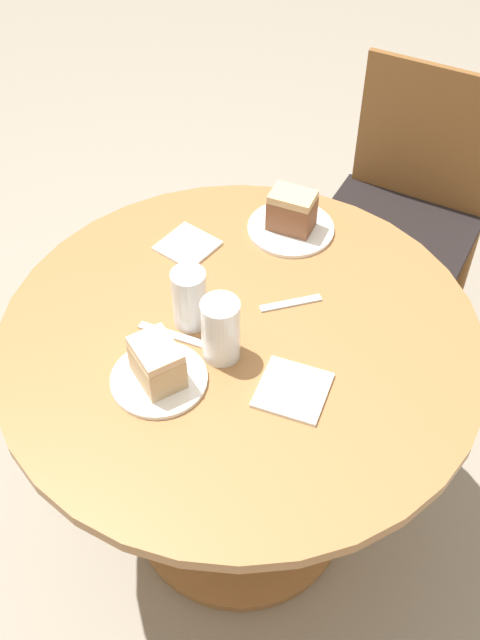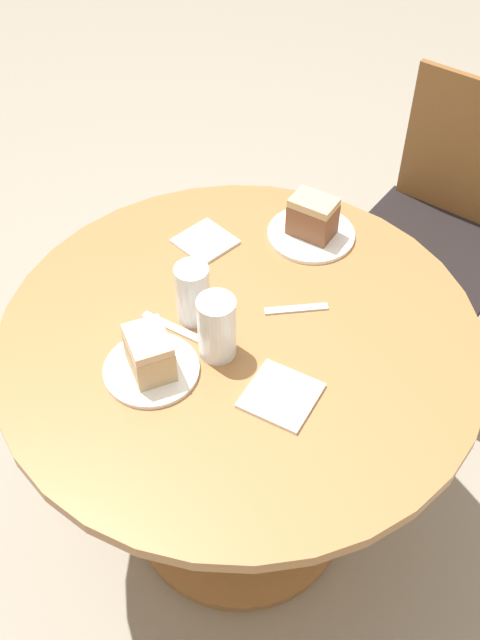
{
  "view_description": "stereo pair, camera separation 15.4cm",
  "coord_description": "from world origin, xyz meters",
  "px_view_note": "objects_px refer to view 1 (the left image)",
  "views": [
    {
      "loc": [
        0.59,
        -0.87,
        1.91
      ],
      "look_at": [
        0.0,
        0.0,
        0.79
      ],
      "focal_mm": 42.0,
      "sensor_mm": 36.0,
      "label": 1
    },
    {
      "loc": [
        0.71,
        -0.78,
        1.91
      ],
      "look_at": [
        0.0,
        0.0,
        0.79
      ],
      "focal_mm": 42.0,
      "sensor_mm": 36.0,
      "label": 2
    }
  ],
  "objects_px": {
    "chair": "(405,211)",
    "cake_slice_near": "(157,363)",
    "plate_near": "(159,379)",
    "cake_slice_far": "(292,211)",
    "glass_water": "(190,301)",
    "glass_lemonade": "(222,333)",
    "plate_far": "(291,228)"
  },
  "relations": [
    {
      "from": "chair",
      "to": "cake_slice_near",
      "type": "relative_size",
      "value": 7.0
    },
    {
      "from": "plate_near",
      "to": "cake_slice_far",
      "type": "height_order",
      "value": "cake_slice_far"
    },
    {
      "from": "cake_slice_far",
      "to": "glass_water",
      "type": "height_order",
      "value": "glass_water"
    },
    {
      "from": "glass_lemonade",
      "to": "plate_far",
      "type": "bearing_deg",
      "value": 102.09
    },
    {
      "from": "plate_near",
      "to": "cake_slice_far",
      "type": "relative_size",
      "value": 1.66
    },
    {
      "from": "cake_slice_near",
      "to": "glass_water",
      "type": "xyz_separation_m",
      "value": [
        -0.04,
        0.16,
        0.01
      ]
    },
    {
      "from": "plate_near",
      "to": "glass_lemonade",
      "type": "xyz_separation_m",
      "value": [
        0.06,
        0.13,
        0.06
      ]
    },
    {
      "from": "cake_slice_near",
      "to": "glass_lemonade",
      "type": "relative_size",
      "value": 0.88
    },
    {
      "from": "cake_slice_near",
      "to": "cake_slice_far",
      "type": "xyz_separation_m",
      "value": [
        -0.02,
        0.54,
        0.0
      ]
    },
    {
      "from": "cake_slice_near",
      "to": "glass_water",
      "type": "height_order",
      "value": "glass_water"
    },
    {
      "from": "plate_far",
      "to": "cake_slice_far",
      "type": "bearing_deg",
      "value": 0.0
    },
    {
      "from": "glass_water",
      "to": "chair",
      "type": "bearing_deg",
      "value": 83.81
    },
    {
      "from": "glass_water",
      "to": "cake_slice_near",
      "type": "bearing_deg",
      "value": -75.13
    },
    {
      "from": "cake_slice_far",
      "to": "glass_lemonade",
      "type": "bearing_deg",
      "value": -77.91
    },
    {
      "from": "chair",
      "to": "cake_slice_near",
      "type": "xyz_separation_m",
      "value": [
        -0.06,
        -1.1,
        0.33
      ]
    },
    {
      "from": "plate_near",
      "to": "cake_slice_far",
      "type": "xyz_separation_m",
      "value": [
        -0.02,
        0.54,
        0.05
      ]
    },
    {
      "from": "chair",
      "to": "glass_lemonade",
      "type": "distance_m",
      "value": 1.03
    },
    {
      "from": "plate_near",
      "to": "glass_lemonade",
      "type": "bearing_deg",
      "value": 63.12
    },
    {
      "from": "chair",
      "to": "plate_near",
      "type": "distance_m",
      "value": 1.14
    },
    {
      "from": "plate_far",
      "to": "cake_slice_far",
      "type": "height_order",
      "value": "cake_slice_far"
    },
    {
      "from": "plate_near",
      "to": "cake_slice_near",
      "type": "bearing_deg",
      "value": 90.0
    },
    {
      "from": "plate_far",
      "to": "cake_slice_near",
      "type": "bearing_deg",
      "value": -87.43
    },
    {
      "from": "cake_slice_near",
      "to": "cake_slice_far",
      "type": "bearing_deg",
      "value": 92.57
    },
    {
      "from": "chair",
      "to": "glass_water",
      "type": "bearing_deg",
      "value": -102.26
    },
    {
      "from": "glass_lemonade",
      "to": "cake_slice_near",
      "type": "bearing_deg",
      "value": -116.88
    },
    {
      "from": "chair",
      "to": "glass_water",
      "type": "height_order",
      "value": "chair"
    },
    {
      "from": "chair",
      "to": "glass_lemonade",
      "type": "xyz_separation_m",
      "value": [
        0.01,
        -0.97,
        0.34
      ]
    },
    {
      "from": "cake_slice_near",
      "to": "glass_lemonade",
      "type": "distance_m",
      "value": 0.14
    },
    {
      "from": "chair",
      "to": "glass_lemonade",
      "type": "relative_size",
      "value": 6.16
    },
    {
      "from": "glass_lemonade",
      "to": "cake_slice_far",
      "type": "bearing_deg",
      "value": 102.09
    },
    {
      "from": "plate_near",
      "to": "cake_slice_near",
      "type": "distance_m",
      "value": 0.05
    },
    {
      "from": "chair",
      "to": "plate_far",
      "type": "height_order",
      "value": "chair"
    }
  ]
}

